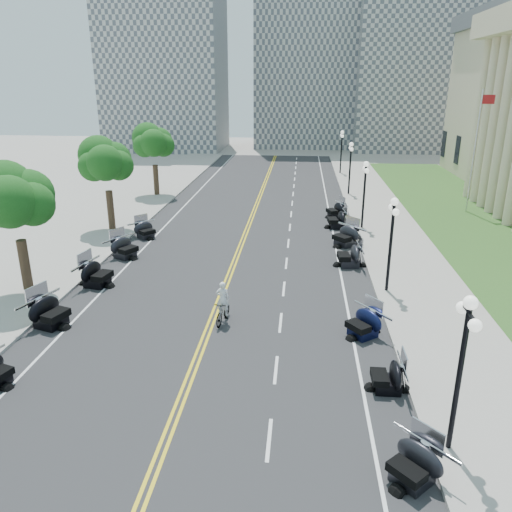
{
  "coord_description": "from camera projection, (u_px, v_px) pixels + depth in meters",
  "views": [
    {
      "loc": [
        3.95,
        -20.72,
        10.53
      ],
      "look_at": [
        1.74,
        3.5,
        2.0
      ],
      "focal_mm": 35.0,
      "sensor_mm": 36.0,
      "label": 1
    }
  ],
  "objects": [
    {
      "name": "centerline_yellow_a",
      "position": [
        237.0,
        251.0,
        32.7
      ],
      "size": [
        0.12,
        90.0,
        0.0
      ],
      "primitive_type": "cube",
      "color": "yellow",
      "rests_on": "road"
    },
    {
      "name": "street_lamp_4",
      "position": [
        350.0,
        169.0,
        48.01
      ],
      "size": [
        0.5,
        1.2,
        4.9
      ],
      "primitive_type": null,
      "color": "black",
      "rests_on": "sidewalk_north"
    },
    {
      "name": "bicycle",
      "position": [
        223.0,
        311.0,
        22.89
      ],
      "size": [
        0.82,
        1.91,
        1.11
      ],
      "primitive_type": "imported",
      "rotation": [
        0.0,
        0.0,
        -0.17
      ],
      "color": "#A51414",
      "rests_on": "road"
    },
    {
      "name": "lane_dash_13",
      "position": [
        293.0,
        194.0,
        49.33
      ],
      "size": [
        0.12,
        2.0,
        0.0
      ],
      "primitive_type": "cube",
      "color": "white",
      "rests_on": "road"
    },
    {
      "name": "lane_dash_14",
      "position": [
        294.0,
        186.0,
        53.09
      ],
      "size": [
        0.12,
        2.0,
        0.0
      ],
      "primitive_type": "cube",
      "color": "white",
      "rests_on": "road"
    },
    {
      "name": "centerline_yellow_b",
      "position": [
        240.0,
        251.0,
        32.68
      ],
      "size": [
        0.12,
        90.0,
        0.0
      ],
      "primitive_type": "cube",
      "color": "yellow",
      "rests_on": "road"
    },
    {
      "name": "tree_4",
      "position": [
        154.0,
        146.0,
        47.02
      ],
      "size": [
        4.8,
        4.8,
        9.2
      ],
      "primitive_type": null,
      "color": "#235619",
      "rests_on": "sidewalk_south"
    },
    {
      "name": "distant_block_c",
      "position": [
        419.0,
        78.0,
        78.86
      ],
      "size": [
        20.0,
        14.0,
        22.0
      ],
      "primitive_type": "cube",
      "color": "gray",
      "rests_on": "ground"
    },
    {
      "name": "lawn",
      "position": [
        475.0,
        224.0,
        38.69
      ],
      "size": [
        9.0,
        60.0,
        0.1
      ],
      "primitive_type": "cube",
      "color": "#356023",
      "rests_on": "ground"
    },
    {
      "name": "street_lamp_3",
      "position": [
        364.0,
        195.0,
        36.73
      ],
      "size": [
        0.5,
        1.2,
        4.9
      ],
      "primitive_type": null,
      "color": "black",
      "rests_on": "sidewalk_north"
    },
    {
      "name": "road",
      "position": [
        239.0,
        251.0,
        32.69
      ],
      "size": [
        16.0,
        90.0,
        0.01
      ],
      "primitive_type": "cube",
      "color": "#333335",
      "rests_on": "ground"
    },
    {
      "name": "lane_dash_5",
      "position": [
        276.0,
        370.0,
        19.26
      ],
      "size": [
        0.12,
        2.0,
        0.0
      ],
      "primitive_type": "cube",
      "color": "white",
      "rests_on": "road"
    },
    {
      "name": "ground",
      "position": [
        212.0,
        320.0,
        23.3
      ],
      "size": [
        160.0,
        160.0,
        0.0
      ],
      "primitive_type": "plane",
      "color": "gray"
    },
    {
      "name": "tree_2",
      "position": [
        15.0,
        206.0,
        24.46
      ],
      "size": [
        4.8,
        4.8,
        9.2
      ],
      "primitive_type": null,
      "color": "#235619",
      "rests_on": "sidewalk_south"
    },
    {
      "name": "sidewalk_south",
      "position": [
        84.0,
        246.0,
        33.57
      ],
      "size": [
        5.0,
        90.0,
        0.15
      ],
      "primitive_type": "cube",
      "color": "#9E9991",
      "rests_on": "ground"
    },
    {
      "name": "lane_dash_10",
      "position": [
        290.0,
        227.0,
        38.05
      ],
      "size": [
        0.12,
        2.0,
        0.0
      ],
      "primitive_type": "cube",
      "color": "white",
      "rests_on": "road"
    },
    {
      "name": "edge_line_north",
      "position": [
        337.0,
        254.0,
        32.14
      ],
      "size": [
        0.12,
        90.0,
        0.0
      ],
      "primitive_type": "cube",
      "color": "white",
      "rests_on": "road"
    },
    {
      "name": "motorcycle_n_7",
      "position": [
        350.0,
        254.0,
        29.83
      ],
      "size": [
        2.34,
        2.34,
        1.51
      ],
      "primitive_type": null,
      "rotation": [
        0.0,
        0.0,
        -1.48
      ],
      "color": "black",
      "rests_on": "road"
    },
    {
      "name": "cyclist_rider",
      "position": [
        222.0,
        283.0,
        22.43
      ],
      "size": [
        0.61,
        0.4,
        1.67
      ],
      "primitive_type": "imported",
      "rotation": [
        0.0,
        0.0,
        3.14
      ],
      "color": "silver",
      "rests_on": "bicycle"
    },
    {
      "name": "street_lamp_1",
      "position": [
        459.0,
        376.0,
        14.18
      ],
      "size": [
        0.5,
        1.2,
        4.9
      ],
      "primitive_type": null,
      "color": "black",
      "rests_on": "sidewalk_north"
    },
    {
      "name": "distant_block_a",
      "position": [
        165.0,
        65.0,
        78.81
      ],
      "size": [
        18.0,
        14.0,
        26.0
      ],
      "primitive_type": "cube",
      "color": "gray",
      "rests_on": "ground"
    },
    {
      "name": "motorcycle_n_8",
      "position": [
        346.0,
        235.0,
        33.54
      ],
      "size": [
        3.12,
        3.12,
        1.55
      ],
      "primitive_type": null,
      "rotation": [
        0.0,
        0.0,
        -0.85
      ],
      "color": "black",
      "rests_on": "road"
    },
    {
      "name": "lane_dash_17",
      "position": [
        296.0,
        168.0,
        64.37
      ],
      "size": [
        0.12,
        2.0,
        0.0
      ],
      "primitive_type": "cube",
      "color": "white",
      "rests_on": "road"
    },
    {
      "name": "lane_dash_7",
      "position": [
        284.0,
        289.0,
        26.78
      ],
      "size": [
        0.12,
        2.0,
        0.0
      ],
      "primitive_type": "cube",
      "color": "white",
      "rests_on": "road"
    },
    {
      "name": "lane_dash_9",
      "position": [
        288.0,
        243.0,
        34.29
      ],
      "size": [
        0.12,
        2.0,
        0.0
      ],
      "primitive_type": "cube",
      "color": "white",
      "rests_on": "road"
    },
    {
      "name": "lane_dash_16",
      "position": [
        295.0,
        173.0,
        60.61
      ],
      "size": [
        0.12,
        2.0,
        0.0
      ],
      "primitive_type": "cube",
      "color": "white",
      "rests_on": "road"
    },
    {
      "name": "flagpole",
      "position": [
        474.0,
        153.0,
        40.77
      ],
      "size": [
        1.1,
        0.2,
        10.0
      ],
      "primitive_type": null,
      "color": "silver",
      "rests_on": "ground"
    },
    {
      "name": "motorcycle_n_10",
      "position": [
        336.0,
        209.0,
        40.62
      ],
      "size": [
        2.58,
        2.58,
        1.38
      ],
      "primitive_type": null,
      "rotation": [
        0.0,
        0.0,
        -1.18
      ],
      "color": "black",
      "rests_on": "road"
    },
    {
      "name": "lane_dash_18",
      "position": [
        296.0,
        163.0,
        68.13
      ],
      "size": [
        0.12,
        2.0,
        0.0
      ],
      "primitive_type": "cube",
      "color": "white",
      "rests_on": "road"
    },
    {
      "name": "motorcycle_n_4",
      "position": [
        388.0,
        375.0,
        17.81
      ],
      "size": [
        1.8,
        1.8,
        1.26
      ],
      "primitive_type": null,
      "rotation": [
        0.0,
        0.0,
        -1.57
      ],
      "color": "black",
      "rests_on": "road"
    },
    {
      "name": "motorcycle_n_9",
      "position": [
        337.0,
        218.0,
        37.63
      ],
      "size": [
        2.38,
        2.38,
        1.52
      ],
      "primitive_type": null,
      "rotation": [
        0.0,
        0.0,
        -1.47
      ],
      "color": "black",
      "rests_on": "road"
    },
    {
      "name": "edge_line_south",
      "position": [
        143.0,
        248.0,
        33.24
      ],
      "size": [
        0.12,
        90.0,
        0.0
      ],
      "primitive_type": "cube",
      "color": "white",
      "rests_on": "road"
    },
    {
      "name": "motorcycle_n_3",
      "position": [
        414.0,
        463.0,
        13.67
      ],
      "size": [
        2.62,
        2.62,
        1.3
      ],
      "primitive_type": null,
      "rotation": [
        0.0,
        0.0,
        -0.81
      ],
      "color": "black",
      "rests_on": "road"
    },
    {
      "name": "motorcycle_s_7",
      "position": [
        125.0,
        247.0,
        31.29
      ],
      "size": [
        2.87,
        2.87,
        1.48
      ],
      "primitive_type": null,
      "rotation": [
        0.0,
        0.0,
        1.06
      ],
      "color": "black",
      "rests_on": "road"
    },
    {
      "name": "lane_dash_15",
      "position": [
        295.0,
        179.0,
        56.85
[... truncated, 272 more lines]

